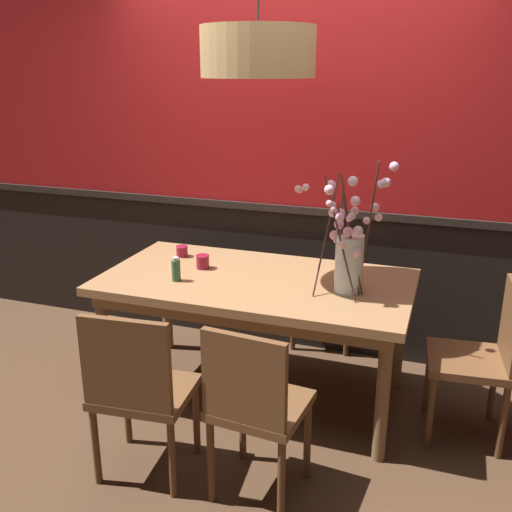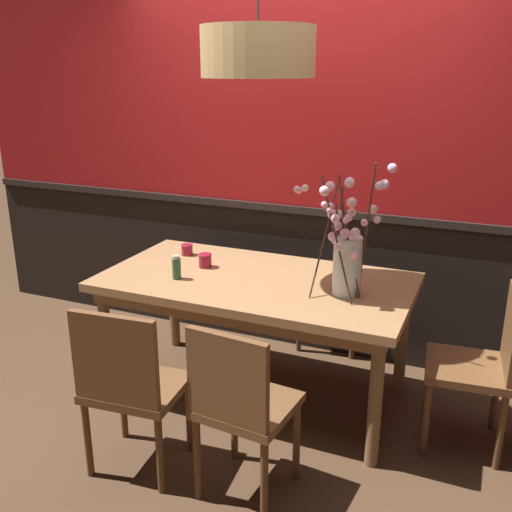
% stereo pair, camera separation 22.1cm
% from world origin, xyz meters
% --- Properties ---
extents(ground_plane, '(24.00, 24.00, 0.00)m').
position_xyz_m(ground_plane, '(0.00, 0.00, 0.00)').
color(ground_plane, '#4C3321').
extents(back_wall, '(5.32, 0.14, 2.83)m').
position_xyz_m(back_wall, '(0.00, 0.80, 1.41)').
color(back_wall, black).
rests_on(back_wall, ground).
extents(dining_table, '(1.81, 0.96, 0.77)m').
position_xyz_m(dining_table, '(0.00, 0.00, 0.69)').
color(dining_table, '#997047').
rests_on(dining_table, ground).
extents(chair_head_east_end, '(0.46, 0.46, 0.90)m').
position_xyz_m(chair_head_east_end, '(1.28, -0.01, 0.51)').
color(chair_head_east_end, brown).
rests_on(chair_head_east_end, ground).
extents(chair_near_side_left, '(0.49, 0.44, 0.91)m').
position_xyz_m(chair_near_side_left, '(-0.28, -0.92, 0.51)').
color(chair_near_side_left, brown).
rests_on(chair_near_side_left, ground).
extents(chair_far_side_right, '(0.48, 0.45, 0.97)m').
position_xyz_m(chair_far_side_right, '(0.22, 0.93, 0.54)').
color(chair_far_side_right, brown).
rests_on(chair_far_side_right, ground).
extents(chair_near_side_right, '(0.45, 0.44, 0.90)m').
position_xyz_m(chair_near_side_right, '(0.30, -0.87, 0.51)').
color(chair_near_side_right, brown).
rests_on(chair_near_side_right, ground).
extents(vase_with_blossoms, '(0.55, 0.45, 0.74)m').
position_xyz_m(vase_with_blossoms, '(0.54, -0.04, 1.00)').
color(vase_with_blossoms, silver).
rests_on(vase_with_blossoms, dining_table).
extents(candle_holder_nearer_center, '(0.08, 0.08, 0.07)m').
position_xyz_m(candle_holder_nearer_center, '(-0.59, 0.23, 0.81)').
color(candle_holder_nearer_center, maroon).
rests_on(candle_holder_nearer_center, dining_table).
extents(candle_holder_nearer_edge, '(0.08, 0.08, 0.09)m').
position_xyz_m(candle_holder_nearer_edge, '(-0.37, 0.06, 0.82)').
color(candle_holder_nearer_edge, maroon).
rests_on(candle_holder_nearer_edge, dining_table).
extents(condiment_bottle, '(0.05, 0.05, 0.14)m').
position_xyz_m(condiment_bottle, '(-0.42, -0.19, 0.84)').
color(condiment_bottle, '#2D5633').
rests_on(condiment_bottle, dining_table).
extents(pendant_lamp, '(0.60, 0.60, 0.93)m').
position_xyz_m(pendant_lamp, '(0.01, 0.01, 2.03)').
color(pendant_lamp, tan).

